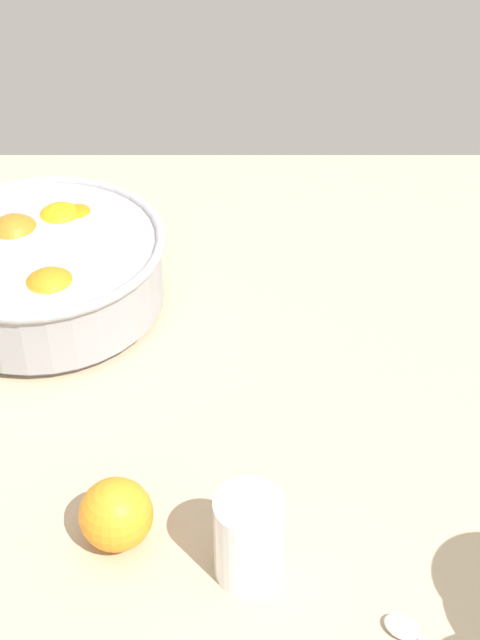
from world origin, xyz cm
name	(u,v)px	position (x,y,z in cm)	size (l,w,h in cm)	color
ground_plane	(254,390)	(0.00, 0.00, -1.50)	(111.89, 99.54, 3.00)	tan
fruit_bowl	(46,269)	(-24.22, 13.15, 5.35)	(28.82, 28.82, 10.28)	#99999E
juice_glass	(251,542)	(-0.52, -24.85, 3.84)	(6.09, 6.09, 8.95)	white
loose_orange_0	(118,514)	(-12.38, -21.43, 3.36)	(6.73, 6.73, 6.73)	orange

